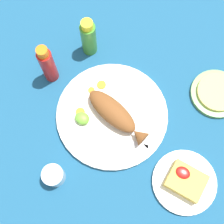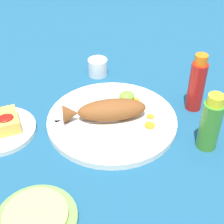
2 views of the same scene
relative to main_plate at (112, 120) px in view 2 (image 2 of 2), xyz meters
name	(u,v)px [view 2 (image 2 of 2)]	position (x,y,z in m)	size (l,w,h in m)	color
ground_plane	(112,123)	(0.00, 0.00, -0.01)	(4.00, 4.00, 0.00)	navy
main_plate	(112,120)	(0.00, 0.00, 0.00)	(0.36, 0.36, 0.02)	white
fried_fish	(107,110)	(-0.01, 0.00, 0.04)	(0.23, 0.11, 0.06)	brown
fork_near	(79,122)	(-0.09, 0.01, 0.01)	(0.18, 0.07, 0.00)	silver
fork_far	(80,111)	(-0.07, 0.06, 0.01)	(0.18, 0.06, 0.00)	silver
carrot_slice_near	(150,125)	(0.08, -0.07, 0.01)	(0.03, 0.03, 0.00)	orange
carrot_slice_mid	(150,117)	(0.10, -0.04, 0.01)	(0.02, 0.02, 0.00)	orange
carrot_slice_far	(135,101)	(0.09, 0.05, 0.01)	(0.03, 0.03, 0.00)	orange
lime_wedge_main	(127,96)	(0.07, 0.06, 0.02)	(0.05, 0.04, 0.03)	#6BB233
hot_sauce_bottle_red	(197,84)	(0.25, -0.02, 0.07)	(0.05, 0.05, 0.17)	#B21914
hot_sauce_bottle_green	(211,123)	(0.19, -0.17, 0.06)	(0.05, 0.05, 0.16)	#3D8428
salt_cup	(98,68)	(0.05, 0.25, 0.02)	(0.06, 0.06, 0.06)	silver
side_plate_fries	(0,130)	(-0.29, 0.08, 0.00)	(0.19, 0.19, 0.01)	white
tortilla_plate	(37,219)	(-0.26, -0.24, 0.00)	(0.17, 0.17, 0.01)	#6B9E4C
tortilla_stack	(36,215)	(-0.26, -0.24, 0.01)	(0.13, 0.13, 0.01)	#E0C666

